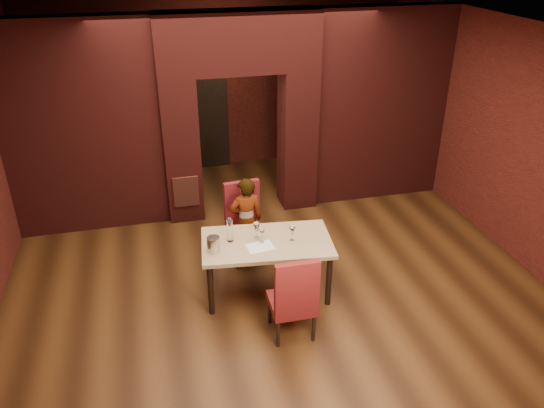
{
  "coord_description": "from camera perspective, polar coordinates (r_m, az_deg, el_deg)",
  "views": [
    {
      "loc": [
        -1.44,
        -5.89,
        4.21
      ],
      "look_at": [
        0.02,
        0.0,
        1.07
      ],
      "focal_mm": 35.0,
      "sensor_mm": 36.0,
      "label": 1
    }
  ],
  "objects": [
    {
      "name": "wine_glass_b",
      "position": [
        6.56,
        -1.1,
        -3.46
      ],
      "size": [
        0.07,
        0.07,
        0.18
      ],
      "primitive_type": null,
      "color": "white",
      "rests_on": "dining_table"
    },
    {
      "name": "tasting_sheet",
      "position": [
        6.52,
        -1.28,
        -4.62
      ],
      "size": [
        0.35,
        0.27,
        0.0
      ],
      "primitive_type": "cube",
      "rotation": [
        0.0,
        0.0,
        0.12
      ],
      "color": "white",
      "rests_on": "dining_table"
    },
    {
      "name": "chair_near",
      "position": [
        6.1,
        2.13,
        -9.6
      ],
      "size": [
        0.5,
        0.5,
        1.09
      ],
      "primitive_type": "cube",
      "rotation": [
        0.0,
        0.0,
        3.13
      ],
      "color": "maroon",
      "rests_on": "ground"
    },
    {
      "name": "water_bottle",
      "position": [
        6.57,
        -4.55,
        -2.76
      ],
      "size": [
        0.08,
        0.08,
        0.33
      ],
      "primitive_type": "cylinder",
      "color": "white",
      "rests_on": "dining_table"
    },
    {
      "name": "wall_back",
      "position": [
        10.34,
        -5.6,
        12.61
      ],
      "size": [
        7.0,
        0.04,
        3.2
      ],
      "primitive_type": "cube",
      "color": "maroon",
      "rests_on": "ground"
    },
    {
      "name": "rear_door",
      "position": [
        10.38,
        -7.62,
        9.41
      ],
      "size": [
        0.9,
        0.08,
        2.1
      ],
      "primitive_type": "cube",
      "color": "black",
      "rests_on": "ground"
    },
    {
      "name": "wing_wall_right",
      "position": [
        9.14,
        11.47,
        10.24
      ],
      "size": [
        2.28,
        0.35,
        3.2
      ],
      "primitive_type": "cube",
      "color": "maroon",
      "rests_on": "ground"
    },
    {
      "name": "rear_door_frame",
      "position": [
        10.35,
        -7.59,
        9.34
      ],
      "size": [
        1.02,
        0.04,
        2.22
      ],
      "primitive_type": "cube",
      "color": "black",
      "rests_on": "ground"
    },
    {
      "name": "wall_right",
      "position": [
        8.12,
        24.7,
        6.06
      ],
      "size": [
        0.04,
        8.0,
        3.2
      ],
      "primitive_type": "cube",
      "color": "maroon",
      "rests_on": "ground"
    },
    {
      "name": "vent_panel",
      "position": [
        8.45,
        -9.23,
        1.32
      ],
      "size": [
        0.4,
        0.03,
        0.5
      ],
      "primitive_type": "cube",
      "color": "#9E442D",
      "rests_on": "ground"
    },
    {
      "name": "potted_plant",
      "position": [
        7.78,
        1.56,
        -3.54
      ],
      "size": [
        0.52,
        0.52,
        0.44
      ],
      "primitive_type": "imported",
      "rotation": [
        0.0,
        0.0,
        0.76
      ],
      "color": "#265F22",
      "rests_on": "ground"
    },
    {
      "name": "dining_table",
      "position": [
        6.84,
        -0.56,
        -6.71
      ],
      "size": [
        1.71,
        1.09,
        0.76
      ],
      "primitive_type": "cube",
      "rotation": [
        0.0,
        0.0,
        -0.12
      ],
      "color": "tan",
      "rests_on": "ground"
    },
    {
      "name": "wine_glass_a",
      "position": [
        6.64,
        -1.67,
        -2.89
      ],
      "size": [
        0.09,
        0.09,
        0.22
      ],
      "primitive_type": null,
      "color": "white",
      "rests_on": "dining_table"
    },
    {
      "name": "person_seated",
      "position": [
        7.33,
        -2.79,
        -1.79
      ],
      "size": [
        0.49,
        0.34,
        1.29
      ],
      "primitive_type": "imported",
      "rotation": [
        0.0,
        0.0,
        3.2
      ],
      "color": "silver",
      "rests_on": "ground"
    },
    {
      "name": "wing_wall_left",
      "position": [
        8.37,
        -19.7,
        7.57
      ],
      "size": [
        2.28,
        0.35,
        3.2
      ],
      "primitive_type": "cube",
      "color": "maroon",
      "rests_on": "ground"
    },
    {
      "name": "pillar_left",
      "position": [
        8.48,
        -9.73,
        5.81
      ],
      "size": [
        0.55,
        0.55,
        2.3
      ],
      "primitive_type": "cube",
      "color": "maroon",
      "rests_on": "ground"
    },
    {
      "name": "lintel",
      "position": [
        8.16,
        -3.7,
        17.0
      ],
      "size": [
        2.45,
        0.55,
        0.9
      ],
      "primitive_type": "cube",
      "color": "maroon",
      "rests_on": "ground"
    },
    {
      "name": "wine_glass_c",
      "position": [
        6.6,
        2.18,
        -3.22
      ],
      "size": [
        0.08,
        0.08,
        0.19
      ],
      "primitive_type": null,
      "color": "white",
      "rests_on": "dining_table"
    },
    {
      "name": "floor",
      "position": [
        7.39,
        -0.17,
        -7.39
      ],
      "size": [
        8.0,
        8.0,
        0.0
      ],
      "primitive_type": "plane",
      "color": "#482912",
      "rests_on": "ground"
    },
    {
      "name": "chair_far",
      "position": [
        7.42,
        -2.73,
        -2.14
      ],
      "size": [
        0.56,
        0.56,
        1.12
      ],
      "primitive_type": "cube",
      "rotation": [
        0.0,
        0.0,
        0.1
      ],
      "color": "maroon",
      "rests_on": "ground"
    },
    {
      "name": "ceiling",
      "position": [
        6.15,
        -0.22,
        17.9
      ],
      "size": [
        7.0,
        8.0,
        0.04
      ],
      "primitive_type": "cube",
      "color": "silver",
      "rests_on": "ground"
    },
    {
      "name": "pillar_right",
      "position": [
        8.8,
        2.75,
        6.98
      ],
      "size": [
        0.55,
        0.55,
        2.3
      ],
      "primitive_type": "cube",
      "color": "maroon",
      "rests_on": "ground"
    },
    {
      "name": "wine_bucket",
      "position": [
        6.42,
        -6.3,
        -4.34
      ],
      "size": [
        0.16,
        0.16,
        0.19
      ],
      "primitive_type": "cylinder",
      "color": "#B0AFB7",
      "rests_on": "dining_table"
    }
  ]
}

